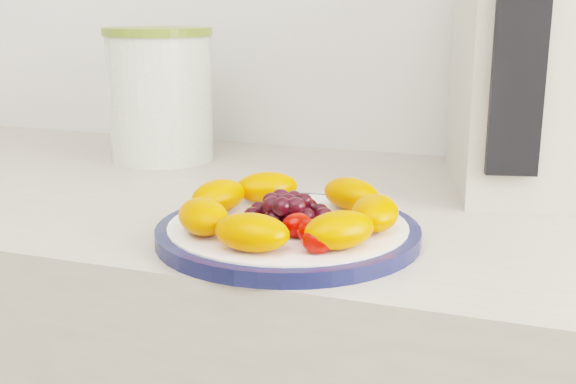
% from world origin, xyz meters
% --- Properties ---
extents(plate_rim, '(0.27, 0.27, 0.01)m').
position_xyz_m(plate_rim, '(0.03, 1.03, 0.91)').
color(plate_rim, '#10153D').
rests_on(plate_rim, counter).
extents(plate_face, '(0.24, 0.24, 0.02)m').
position_xyz_m(plate_face, '(0.03, 1.03, 0.91)').
color(plate_face, white).
rests_on(plate_face, counter).
extents(canister, '(0.19, 0.19, 0.19)m').
position_xyz_m(canister, '(-0.28, 1.33, 0.99)').
color(canister, '#426121').
rests_on(canister, counter).
extents(canister_lid, '(0.20, 0.20, 0.01)m').
position_xyz_m(canister_lid, '(-0.28, 1.33, 1.09)').
color(canister_lid, olive).
rests_on(canister_lid, canister).
extents(appliance_body, '(0.24, 0.30, 0.33)m').
position_xyz_m(appliance_body, '(0.25, 1.34, 1.06)').
color(appliance_body, '#B5AE9C').
rests_on(appliance_body, counter).
extents(appliance_panel, '(0.06, 0.03, 0.24)m').
position_xyz_m(appliance_panel, '(0.23, 1.20, 1.07)').
color(appliance_panel, black).
rests_on(appliance_panel, appliance_body).
extents(fruit_plate, '(0.23, 0.22, 0.03)m').
position_xyz_m(fruit_plate, '(0.04, 1.02, 0.93)').
color(fruit_plate, '#FF5200').
rests_on(fruit_plate, plate_face).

